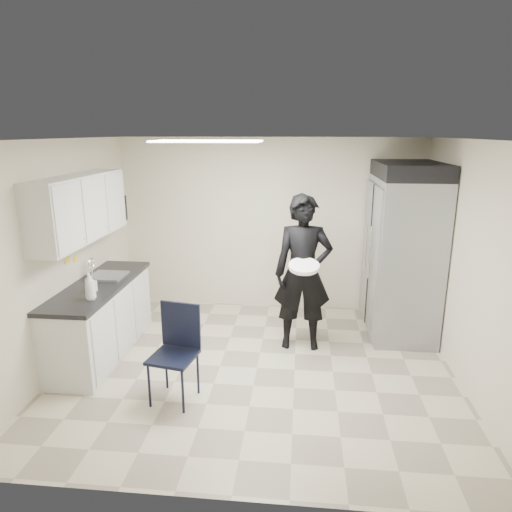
# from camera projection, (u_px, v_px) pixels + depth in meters

# --- Properties ---
(floor) EXTENTS (4.50, 4.50, 0.00)m
(floor) POSITION_uv_depth(u_px,v_px,m) (257.00, 368.00, 5.34)
(floor) COLOR #BAB092
(floor) RESTS_ON ground
(ceiling) EXTENTS (4.50, 4.50, 0.00)m
(ceiling) POSITION_uv_depth(u_px,v_px,m) (257.00, 139.00, 4.65)
(ceiling) COLOR silver
(ceiling) RESTS_ON back_wall
(back_wall) EXTENTS (4.50, 0.00, 4.50)m
(back_wall) POSITION_uv_depth(u_px,v_px,m) (270.00, 225.00, 6.92)
(back_wall) COLOR beige
(back_wall) RESTS_ON floor
(left_wall) EXTENTS (0.00, 4.00, 4.00)m
(left_wall) POSITION_uv_depth(u_px,v_px,m) (62.00, 256.00, 5.22)
(left_wall) COLOR beige
(left_wall) RESTS_ON floor
(right_wall) EXTENTS (0.00, 4.00, 4.00)m
(right_wall) POSITION_uv_depth(u_px,v_px,m) (470.00, 267.00, 4.78)
(right_wall) COLOR beige
(right_wall) RESTS_ON floor
(ceiling_panel) EXTENTS (1.20, 0.60, 0.02)m
(ceiling_panel) POSITION_uv_depth(u_px,v_px,m) (207.00, 141.00, 5.10)
(ceiling_panel) COLOR white
(ceiling_panel) RESTS_ON ceiling
(lower_counter) EXTENTS (0.60, 1.90, 0.86)m
(lower_counter) POSITION_uv_depth(u_px,v_px,m) (101.00, 320.00, 5.61)
(lower_counter) COLOR silver
(lower_counter) RESTS_ON floor
(countertop) EXTENTS (0.64, 1.95, 0.05)m
(countertop) POSITION_uv_depth(u_px,v_px,m) (98.00, 285.00, 5.49)
(countertop) COLOR black
(countertop) RESTS_ON lower_counter
(sink) EXTENTS (0.42, 0.40, 0.14)m
(sink) POSITION_uv_depth(u_px,v_px,m) (108.00, 280.00, 5.73)
(sink) COLOR gray
(sink) RESTS_ON countertop
(faucet) EXTENTS (0.02, 0.02, 0.24)m
(faucet) POSITION_uv_depth(u_px,v_px,m) (92.00, 268.00, 5.71)
(faucet) COLOR silver
(faucet) RESTS_ON countertop
(upper_cabinets) EXTENTS (0.35, 1.80, 0.75)m
(upper_cabinets) POSITION_uv_depth(u_px,v_px,m) (80.00, 208.00, 5.25)
(upper_cabinets) COLOR silver
(upper_cabinets) RESTS_ON left_wall
(towel_dispenser) EXTENTS (0.22, 0.30, 0.35)m
(towel_dispenser) POSITION_uv_depth(u_px,v_px,m) (115.00, 209.00, 6.42)
(towel_dispenser) COLOR black
(towel_dispenser) RESTS_ON left_wall
(notice_sticker_left) EXTENTS (0.00, 0.12, 0.07)m
(notice_sticker_left) POSITION_uv_depth(u_px,v_px,m) (67.00, 260.00, 5.33)
(notice_sticker_left) COLOR yellow
(notice_sticker_left) RESTS_ON left_wall
(notice_sticker_right) EXTENTS (0.00, 0.12, 0.07)m
(notice_sticker_right) POSITION_uv_depth(u_px,v_px,m) (76.00, 259.00, 5.53)
(notice_sticker_right) COLOR yellow
(notice_sticker_right) RESTS_ON left_wall
(commercial_fridge) EXTENTS (0.80, 1.35, 2.10)m
(commercial_fridge) POSITION_uv_depth(u_px,v_px,m) (402.00, 257.00, 6.11)
(commercial_fridge) COLOR gray
(commercial_fridge) RESTS_ON floor
(fridge_compressor) EXTENTS (0.80, 1.35, 0.20)m
(fridge_compressor) POSITION_uv_depth(u_px,v_px,m) (410.00, 170.00, 5.81)
(fridge_compressor) COLOR black
(fridge_compressor) RESTS_ON commercial_fridge
(folding_chair) EXTENTS (0.50, 0.50, 0.97)m
(folding_chair) POSITION_uv_depth(u_px,v_px,m) (173.00, 357.00, 4.58)
(folding_chair) COLOR black
(folding_chair) RESTS_ON floor
(man_tuxedo) EXTENTS (0.73, 0.50, 1.96)m
(man_tuxedo) POSITION_uv_depth(u_px,v_px,m) (303.00, 273.00, 5.65)
(man_tuxedo) COLOR black
(man_tuxedo) RESTS_ON floor
(bucket_lid) EXTENTS (0.38, 0.38, 0.05)m
(bucket_lid) POSITION_uv_depth(u_px,v_px,m) (304.00, 266.00, 5.36)
(bucket_lid) COLOR silver
(bucket_lid) RESTS_ON man_tuxedo
(soap_bottle_a) EXTENTS (0.14, 0.14, 0.30)m
(soap_bottle_a) POSITION_uv_depth(u_px,v_px,m) (90.00, 286.00, 4.93)
(soap_bottle_a) COLOR silver
(soap_bottle_a) RESTS_ON countertop
(soap_bottle_b) EXTENTS (0.11, 0.11, 0.19)m
(soap_bottle_b) POSITION_uv_depth(u_px,v_px,m) (91.00, 284.00, 5.18)
(soap_bottle_b) COLOR #B2B2BE
(soap_bottle_b) RESTS_ON countertop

